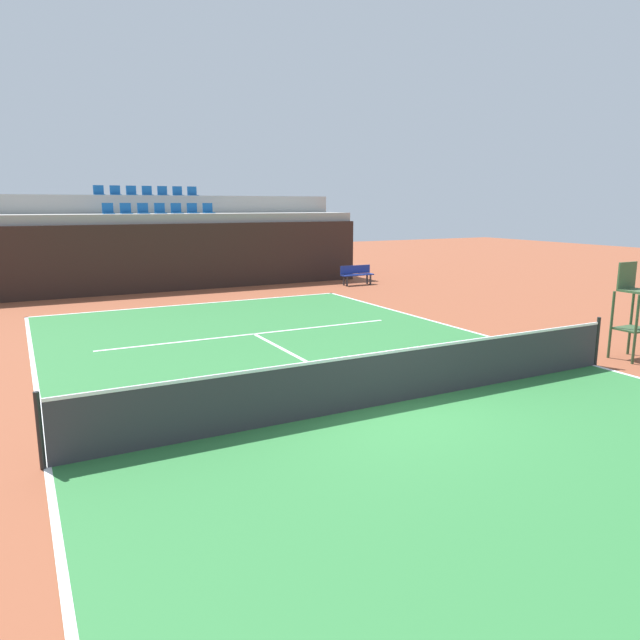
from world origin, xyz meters
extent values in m
plane|color=brown|center=(0.00, 0.00, 0.00)|extent=(80.00, 80.00, 0.00)
cube|color=#2D7238|center=(0.00, 0.00, 0.01)|extent=(11.00, 24.00, 0.01)
cube|color=white|center=(0.00, 11.95, 0.01)|extent=(11.00, 0.10, 0.00)
cube|color=white|center=(-5.45, 0.00, 0.01)|extent=(0.10, 24.00, 0.00)
cube|color=white|center=(5.45, 0.00, 0.01)|extent=(0.10, 24.00, 0.00)
cube|color=white|center=(0.00, 6.40, 0.01)|extent=(8.26, 0.10, 0.00)
cube|color=white|center=(0.00, 3.20, 0.01)|extent=(0.10, 6.40, 0.00)
cube|color=black|center=(0.00, 15.59, 1.36)|extent=(17.04, 0.30, 2.72)
cube|color=#9E9E99|center=(0.00, 16.94, 1.55)|extent=(17.04, 2.40, 3.10)
cube|color=#9E9E99|center=(0.00, 19.34, 1.94)|extent=(17.04, 2.40, 3.87)
cube|color=#145193|center=(-2.08, 16.94, 3.12)|extent=(0.44, 0.44, 0.04)
cube|color=#145193|center=(-2.08, 17.14, 3.34)|extent=(0.44, 0.04, 0.40)
cube|color=#145193|center=(-1.39, 16.94, 3.12)|extent=(0.44, 0.44, 0.04)
cube|color=#145193|center=(-1.39, 17.14, 3.34)|extent=(0.44, 0.04, 0.40)
cube|color=#145193|center=(-0.69, 16.94, 3.12)|extent=(0.44, 0.44, 0.04)
cube|color=#145193|center=(-0.69, 17.14, 3.34)|extent=(0.44, 0.04, 0.40)
cube|color=#145193|center=(0.00, 16.94, 3.12)|extent=(0.44, 0.44, 0.04)
cube|color=#145193|center=(0.00, 17.14, 3.34)|extent=(0.44, 0.04, 0.40)
cube|color=#145193|center=(0.69, 16.94, 3.12)|extent=(0.44, 0.44, 0.04)
cube|color=#145193|center=(0.69, 17.14, 3.34)|extent=(0.44, 0.04, 0.40)
cube|color=#145193|center=(1.39, 16.94, 3.12)|extent=(0.44, 0.44, 0.04)
cube|color=#145193|center=(1.39, 17.14, 3.34)|extent=(0.44, 0.04, 0.40)
cube|color=#145193|center=(2.08, 16.94, 3.12)|extent=(0.44, 0.44, 0.04)
cube|color=#145193|center=(2.08, 17.14, 3.34)|extent=(0.44, 0.04, 0.40)
cube|color=#145193|center=(-2.08, 19.34, 3.89)|extent=(0.44, 0.44, 0.04)
cube|color=#145193|center=(-2.08, 19.54, 4.11)|extent=(0.44, 0.04, 0.40)
cube|color=#145193|center=(-1.39, 19.34, 3.89)|extent=(0.44, 0.44, 0.04)
cube|color=#145193|center=(-1.39, 19.54, 4.11)|extent=(0.44, 0.04, 0.40)
cube|color=#145193|center=(-0.69, 19.34, 3.89)|extent=(0.44, 0.44, 0.04)
cube|color=#145193|center=(-0.69, 19.54, 4.11)|extent=(0.44, 0.04, 0.40)
cube|color=#145193|center=(0.00, 19.34, 3.89)|extent=(0.44, 0.44, 0.04)
cube|color=#145193|center=(0.00, 19.54, 4.11)|extent=(0.44, 0.04, 0.40)
cube|color=#145193|center=(0.69, 19.34, 3.89)|extent=(0.44, 0.44, 0.04)
cube|color=#145193|center=(0.69, 19.54, 4.11)|extent=(0.44, 0.04, 0.40)
cube|color=#145193|center=(1.39, 19.34, 3.89)|extent=(0.44, 0.44, 0.04)
cube|color=#145193|center=(1.39, 19.54, 4.11)|extent=(0.44, 0.04, 0.40)
cube|color=#145193|center=(2.08, 19.34, 3.89)|extent=(0.44, 0.44, 0.04)
cube|color=#145193|center=(2.08, 19.54, 4.11)|extent=(0.44, 0.04, 0.40)
cylinder|color=black|center=(-5.50, 0.00, 0.55)|extent=(0.08, 0.08, 1.07)
cylinder|color=black|center=(5.50, 0.00, 0.55)|extent=(0.08, 0.08, 1.07)
cube|color=#333338|center=(0.00, 0.00, 0.47)|extent=(10.90, 0.02, 0.92)
cube|color=white|center=(0.00, 0.00, 0.96)|extent=(10.90, 0.04, 0.05)
cylinder|color=#334C2D|center=(6.35, -0.30, 0.78)|extent=(0.06, 0.06, 1.55)
cylinder|color=#334C2D|center=(6.35, 0.30, 0.78)|extent=(0.06, 0.06, 1.55)
cylinder|color=#334C2D|center=(7.05, 0.30, 0.78)|extent=(0.06, 0.06, 1.55)
cube|color=#334C2D|center=(6.70, 0.00, 0.70)|extent=(0.70, 0.60, 0.04)
cube|color=#3F5938|center=(6.70, 0.00, 1.57)|extent=(0.60, 0.60, 0.05)
cube|color=#3F5938|center=(6.70, 0.28, 1.90)|extent=(0.60, 0.04, 0.60)
cube|color=navy|center=(7.66, 13.62, 0.45)|extent=(1.50, 0.40, 0.05)
cube|color=navy|center=(7.66, 13.80, 0.67)|extent=(1.50, 0.04, 0.36)
cube|color=#2D2D33|center=(7.06, 13.48, 0.21)|extent=(0.06, 0.06, 0.42)
cube|color=#2D2D33|center=(8.26, 13.48, 0.21)|extent=(0.06, 0.06, 0.42)
cube|color=#2D2D33|center=(7.06, 13.76, 0.21)|extent=(0.06, 0.06, 0.42)
cube|color=#2D2D33|center=(8.26, 13.76, 0.21)|extent=(0.06, 0.06, 0.42)
camera|label=1|loc=(-5.58, -8.11, 3.47)|focal=32.62mm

